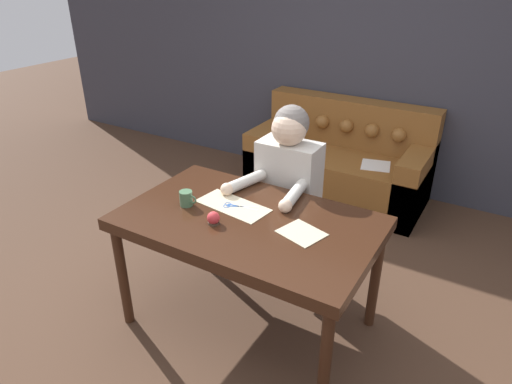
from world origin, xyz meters
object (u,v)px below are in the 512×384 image
object	(u,v)px
person	(287,192)
pin_cushion	(213,218)
mug	(186,198)
dining_table	(248,230)
scissors	(235,206)
couch	(339,164)

from	to	relation	value
person	pin_cushion	size ratio (longest dim) A/B	17.29
mug	pin_cushion	xyz separation A→B (m)	(0.26, -0.09, -0.01)
person	mug	xyz separation A→B (m)	(-0.33, -0.64, 0.15)
pin_cushion	dining_table	bearing A→B (deg)	48.18
dining_table	scissors	size ratio (longest dim) A/B	6.82
dining_table	scissors	world-z (taller)	scissors
couch	scissors	xyz separation A→B (m)	(0.05, -1.86, 0.44)
scissors	mug	xyz separation A→B (m)	(-0.25, -0.13, 0.04)
dining_table	person	distance (m)	0.59
pin_cushion	person	bearing A→B (deg)	83.85
person	pin_cushion	world-z (taller)	person
scissors	pin_cushion	world-z (taller)	pin_cushion
couch	person	xyz separation A→B (m)	(0.14, -1.35, 0.33)
dining_table	pin_cushion	world-z (taller)	pin_cushion
mug	pin_cushion	size ratio (longest dim) A/B	1.58
dining_table	mug	size ratio (longest dim) A/B	12.60
couch	mug	size ratio (longest dim) A/B	14.21
scissors	dining_table	bearing A→B (deg)	-28.78
dining_table	person	world-z (taller)	person
couch	person	bearing A→B (deg)	-84.24
dining_table	mug	xyz separation A→B (m)	(-0.39, -0.05, 0.12)
scissors	mug	world-z (taller)	mug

